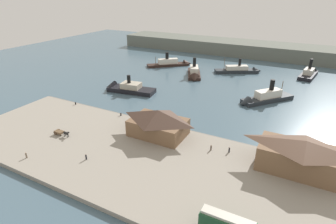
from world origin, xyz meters
name	(u,v)px	position (x,y,z in m)	size (l,w,h in m)	color
ground_plane	(179,125)	(0.00, 0.00, 0.00)	(320.00, 320.00, 0.00)	#476070
quay_promenade	(142,159)	(0.00, -22.00, 0.60)	(110.00, 36.00, 1.20)	gray
seawall_edge	(174,128)	(0.00, -3.60, 0.50)	(110.00, 0.80, 1.00)	slate
ferry_shed_east_terminal	(158,122)	(-1.90, -10.19, 5.11)	(15.80, 10.62, 7.69)	brown
ferry_shed_customs_shed	(303,156)	(35.45, -9.84, 5.26)	(19.55, 9.84, 8.01)	brown
horse_cart	(62,132)	(-26.19, -23.45, 2.12)	(5.61, 1.65, 1.87)	brown
pedestrian_standing_center	(26,155)	(-25.14, -35.66, 1.91)	(0.39, 0.39, 1.56)	#6B5B4C
pedestrian_near_east_shed	(229,150)	(18.81, -9.84, 1.91)	(0.39, 0.39, 1.57)	#232328
pedestrian_walking_west	(211,148)	(14.33, -11.01, 1.91)	(0.38, 0.38, 1.55)	#4C3D33
pedestrian_near_west_shed	(86,157)	(-11.50, -29.28, 1.90)	(0.38, 0.38, 1.54)	#232328
mooring_post_east	(76,103)	(-39.26, -5.09, 1.65)	(0.44, 0.44, 0.90)	black
mooring_post_west	(121,114)	(-19.12, -4.95, 1.65)	(0.44, 0.44, 0.90)	black
ferry_departing_north	(309,73)	(34.24, 77.02, 1.43)	(8.64, 19.24, 10.70)	black
ferry_moored_east	(125,88)	(-33.39, 17.26, 1.35)	(22.37, 9.52, 9.27)	black
ferry_approaching_east	(173,63)	(-34.09, 63.33, 1.36)	(22.05, 20.18, 9.27)	black
ferry_approaching_west	(263,98)	(19.95, 31.82, 1.62)	(18.76, 21.22, 9.99)	#23282D
ferry_near_quay	(241,70)	(3.00, 67.30, 1.39)	(22.91, 15.73, 8.96)	#23282D
ferry_mid_harbor	(194,74)	(-15.59, 49.63, 1.55)	(13.02, 20.00, 10.66)	black
far_headland	(253,49)	(0.00, 110.00, 4.00)	(180.00, 24.00, 8.00)	#60665B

